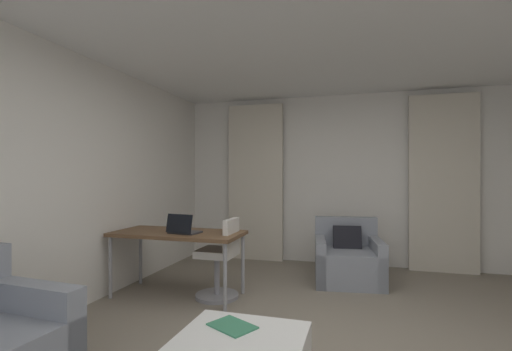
% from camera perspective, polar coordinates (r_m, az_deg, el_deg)
% --- Properties ---
extents(wall_window, '(5.12, 0.06, 2.60)m').
position_cam_1_polar(wall_window, '(5.69, 13.69, -0.59)').
color(wall_window, silver).
rests_on(wall_window, ground).
extents(wall_left, '(0.06, 6.12, 2.60)m').
position_cam_1_polar(wall_left, '(3.84, -30.14, -0.87)').
color(wall_left, silver).
rests_on(wall_left, ground).
extents(ceiling, '(5.12, 6.12, 0.06)m').
position_cam_1_polar(ceiling, '(2.95, 10.85, 25.53)').
color(ceiling, white).
rests_on(ceiling, wall_left).
extents(curtain_left_panel, '(0.90, 0.06, 2.50)m').
position_cam_1_polar(curtain_left_panel, '(5.79, -0.10, -1.07)').
color(curtain_left_panel, beige).
rests_on(curtain_left_panel, ground).
extents(curtain_right_panel, '(0.90, 0.06, 2.50)m').
position_cam_1_polar(curtain_right_panel, '(5.67, 27.67, -1.09)').
color(curtain_right_panel, beige).
rests_on(curtain_right_panel, ground).
extents(armchair, '(0.92, 0.92, 0.79)m').
position_cam_1_polar(armchair, '(4.85, 14.43, -12.93)').
color(armchair, gray).
rests_on(armchair, ground).
extents(desk, '(1.46, 0.67, 0.72)m').
position_cam_1_polar(desk, '(4.19, -12.32, -9.50)').
color(desk, brown).
rests_on(desk, ground).
extents(desk_chair, '(0.48, 0.48, 0.88)m').
position_cam_1_polar(desk_chair, '(4.10, -5.70, -13.62)').
color(desk_chair, gray).
rests_on(desk_chair, ground).
extents(laptop, '(0.35, 0.29, 0.22)m').
position_cam_1_polar(laptop, '(4.03, -11.52, -8.40)').
color(laptop, '#2D2D33').
rests_on(laptop, desk).
extents(magazine_open, '(0.34, 0.31, 0.01)m').
position_cam_1_polar(magazine_open, '(2.45, -3.81, -22.80)').
color(magazine_open, '#387F5B').
rests_on(magazine_open, coffee_table).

